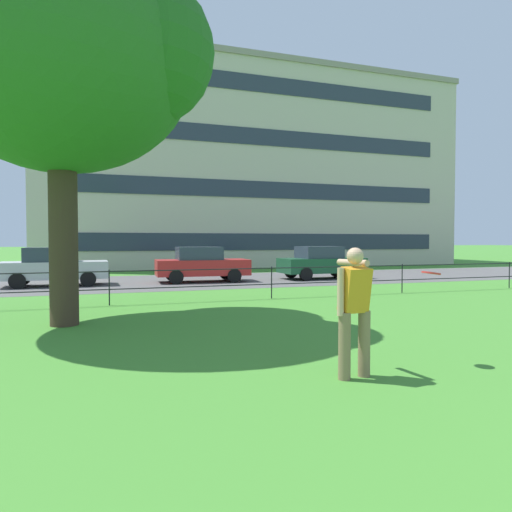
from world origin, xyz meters
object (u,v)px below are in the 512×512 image
person_thrower (354,307)px  car_dark_green_far_right (321,262)px  car_red_far_left (202,264)px  apartment_building_background (245,175)px  tree_large_lawn (82,62)px  frisbee (431,273)px  car_silver_right (54,267)px

person_thrower → car_dark_green_far_right: 15.70m
car_red_far_left → apartment_building_background: (6.83, 15.75, 6.38)m
tree_large_lawn → apartment_building_background: (11.30, 24.69, 1.47)m
frisbee → car_dark_green_far_right: bearing=69.4°
person_thrower → frisbee: size_ratio=6.19×
car_silver_right → apartment_building_background: bearing=50.7°
tree_large_lawn → person_thrower: 8.03m
person_thrower → car_red_far_left: (0.95, 14.37, -0.15)m
frisbee → car_silver_right: size_ratio=0.07×
tree_large_lawn → car_red_far_left: 11.13m
person_thrower → car_red_far_left: 14.40m
tree_large_lawn → apartment_building_background: 27.20m
apartment_building_background → tree_large_lawn: bearing=-114.6°
car_red_far_left → car_silver_right: bearing=179.0°
frisbee → car_dark_green_far_right: 14.93m
person_thrower → car_dark_green_far_right: (6.68, 14.20, -0.15)m
frisbee → apartment_building_background: 31.10m
person_thrower → tree_large_lawn: bearing=122.9°
car_dark_green_far_right → apartment_building_background: bearing=86.0°
car_dark_green_far_right → person_thrower: bearing=-115.2°
frisbee → car_dark_green_far_right: (5.26, 13.96, -0.56)m
car_red_far_left → car_dark_green_far_right: size_ratio=1.00×
tree_large_lawn → car_silver_right: bearing=99.4°
car_silver_right → apartment_building_background: apartment_building_background is taller
car_silver_right → car_red_far_left: (5.96, -0.10, 0.00)m
frisbee → car_silver_right: (-6.44, 14.23, -0.56)m
car_silver_right → car_red_far_left: size_ratio=1.00×
person_thrower → apartment_building_background: size_ratio=0.06×
car_red_far_left → car_dark_green_far_right: bearing=-1.6°
car_red_far_left → tree_large_lawn: bearing=-116.5°
car_silver_right → car_dark_green_far_right: size_ratio=1.00×
car_dark_green_far_right → tree_large_lawn: bearing=-139.3°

